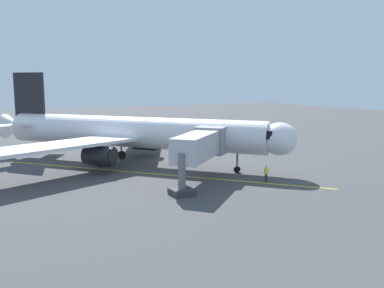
% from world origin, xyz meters
% --- Properties ---
extents(ground_plane, '(220.00, 220.00, 0.00)m').
position_xyz_m(ground_plane, '(0.00, 0.00, 0.00)').
color(ground_plane, '#424244').
extents(apron_lead_in_line, '(26.71, 30.10, 0.01)m').
position_xyz_m(apron_lead_in_line, '(0.50, 6.08, 0.01)').
color(apron_lead_in_line, yellow).
rests_on(apron_lead_in_line, ground).
extents(airplane, '(32.50, 33.55, 11.50)m').
position_xyz_m(airplane, '(0.69, -0.13, 4.00)').
color(airplane, white).
rests_on(airplane, ground).
extents(jet_bridge, '(9.84, 9.10, 5.40)m').
position_xyz_m(jet_bridge, '(-2.78, 11.87, 3.76)').
color(jet_bridge, '#B7B7BC').
rests_on(jet_bridge, ground).
extents(ground_crew_marshaller, '(0.42, 0.28, 1.71)m').
position_xyz_m(ground_crew_marshaller, '(-8.40, 15.48, 0.89)').
color(ground_crew_marshaller, '#23232D').
rests_on(ground_crew_marshaller, ground).
extents(belt_loader_near_nose, '(4.48, 3.52, 2.32)m').
position_xyz_m(belt_loader_near_nose, '(-15.23, -9.12, 0.71)').
color(belt_loader_near_nose, '#2D3899').
rests_on(belt_loader_near_nose, ground).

